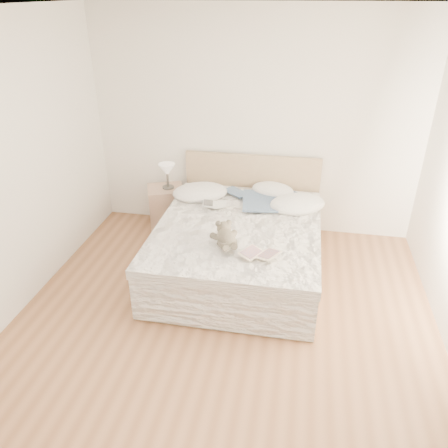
% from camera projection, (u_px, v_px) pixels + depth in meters
% --- Properties ---
extents(floor, '(4.00, 4.50, 0.00)m').
position_uv_depth(floor, '(218.00, 339.00, 3.96)').
color(floor, brown).
rests_on(floor, ground).
extents(ceiling, '(4.00, 4.50, 0.00)m').
position_uv_depth(ceiling, '(216.00, 8.00, 2.68)').
color(ceiling, white).
rests_on(ceiling, ground).
extents(wall_back, '(4.00, 0.02, 2.70)m').
position_uv_depth(wall_back, '(254.00, 126.00, 5.27)').
color(wall_back, white).
rests_on(wall_back, ground).
extents(bed, '(1.72, 2.14, 1.00)m').
position_uv_depth(bed, '(239.00, 244.00, 4.85)').
color(bed, tan).
rests_on(bed, floor).
extents(nightstand, '(0.56, 0.54, 0.56)m').
position_uv_depth(nightstand, '(167.00, 207.00, 5.72)').
color(nightstand, tan).
rests_on(nightstand, floor).
extents(table_lamp, '(0.23, 0.23, 0.32)m').
position_uv_depth(table_lamp, '(167.00, 171.00, 5.48)').
color(table_lamp, '#4E4A44').
rests_on(table_lamp, nightstand).
extents(pillow_left, '(0.80, 0.69, 0.20)m').
position_uv_depth(pillow_left, '(200.00, 192.00, 5.27)').
color(pillow_left, white).
rests_on(pillow_left, bed).
extents(pillow_middle, '(0.61, 0.50, 0.16)m').
position_uv_depth(pillow_middle, '(273.00, 190.00, 5.34)').
color(pillow_middle, white).
rests_on(pillow_middle, bed).
extents(pillow_right, '(0.79, 0.70, 0.20)m').
position_uv_depth(pillow_right, '(297.00, 204.00, 4.99)').
color(pillow_right, white).
rests_on(pillow_right, bed).
extents(blouse, '(0.71, 0.74, 0.03)m').
position_uv_depth(blouse, '(260.00, 201.00, 5.09)').
color(blouse, '#3D5476').
rests_on(blouse, bed).
extents(photo_book, '(0.31, 0.24, 0.02)m').
position_uv_depth(photo_book, '(214.00, 205.00, 5.00)').
color(photo_book, white).
rests_on(photo_book, bed).
extents(childrens_book, '(0.40, 0.36, 0.02)m').
position_uv_depth(childrens_book, '(260.00, 254.00, 4.06)').
color(childrens_book, '#F6E2C2').
rests_on(childrens_book, bed).
extents(teddy_bear, '(0.35, 0.40, 0.18)m').
position_uv_depth(teddy_bear, '(226.00, 243.00, 4.20)').
color(teddy_bear, brown).
rests_on(teddy_bear, bed).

